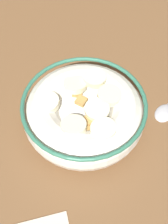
# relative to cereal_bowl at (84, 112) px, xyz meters

# --- Properties ---
(ground_plane) EXTENTS (0.92, 0.92, 0.02)m
(ground_plane) POSITION_rel_cereal_bowl_xyz_m (-0.00, 0.00, -0.04)
(ground_plane) COLOR brown
(cereal_bowl) EXTENTS (0.18, 0.18, 0.06)m
(cereal_bowl) POSITION_rel_cereal_bowl_xyz_m (0.00, 0.00, 0.00)
(cereal_bowl) COLOR silver
(cereal_bowl) RESTS_ON ground_plane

